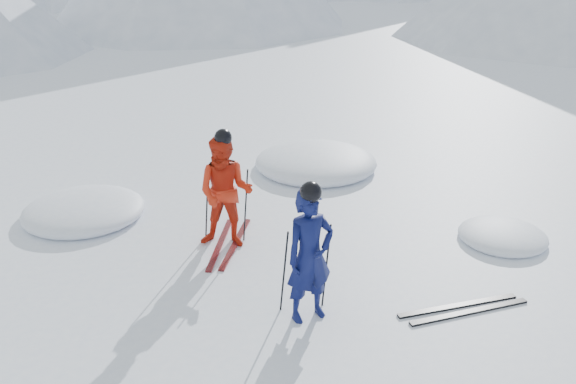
{
  "coord_description": "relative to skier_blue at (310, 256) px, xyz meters",
  "views": [
    {
      "loc": [
        -2.54,
        -7.38,
        4.48
      ],
      "look_at": [
        -1.77,
        0.5,
        1.1
      ],
      "focal_mm": 38.0,
      "sensor_mm": 36.0,
      "label": 1
    }
  ],
  "objects": [
    {
      "name": "ground",
      "position": [
        1.64,
        0.96,
        -0.87
      ],
      "size": [
        160.0,
        160.0,
        0.0
      ],
      "primitive_type": "plane",
      "color": "white",
      "rests_on": "ground"
    },
    {
      "name": "skier_blue",
      "position": [
        0.0,
        0.0,
        0.0
      ],
      "size": [
        0.74,
        0.63,
        1.73
      ],
      "primitive_type": "imported",
      "rotation": [
        0.0,
        0.0,
        0.4
      ],
      "color": "#0B1247",
      "rests_on": "ground"
    },
    {
      "name": "skier_red",
      "position": [
        -1.01,
        2.04,
        0.02
      ],
      "size": [
        0.99,
        0.85,
        1.77
      ],
      "primitive_type": "imported",
      "rotation": [
        0.0,
        0.0,
        -0.23
      ],
      "color": "red",
      "rests_on": "ground"
    },
    {
      "name": "pole_blue_left",
      "position": [
        -0.3,
        0.15,
        -0.29
      ],
      "size": [
        0.12,
        0.08,
        1.15
      ],
      "primitive_type": "cylinder",
      "rotation": [
        0.05,
        0.08,
        0.0
      ],
      "color": "black",
      "rests_on": "ground"
    },
    {
      "name": "pole_blue_right",
      "position": [
        0.25,
        0.25,
        -0.29
      ],
      "size": [
        0.12,
        0.07,
        1.15
      ],
      "primitive_type": "cylinder",
      "rotation": [
        -0.04,
        0.08,
        0.0
      ],
      "color": "black",
      "rests_on": "ground"
    },
    {
      "name": "pole_red_left",
      "position": [
        -1.31,
        2.29,
        -0.28
      ],
      "size": [
        0.12,
        0.09,
        1.17
      ],
      "primitive_type": "cylinder",
      "rotation": [
        0.06,
        0.08,
        0.0
      ],
      "color": "black",
      "rests_on": "ground"
    },
    {
      "name": "pole_red_right",
      "position": [
        -0.71,
        2.19,
        -0.28
      ],
      "size": [
        0.12,
        0.08,
        1.18
      ],
      "primitive_type": "cylinder",
      "rotation": [
        -0.05,
        0.08,
        0.0
      ],
      "color": "black",
      "rests_on": "ground"
    },
    {
      "name": "ski_worn_left",
      "position": [
        -1.13,
        2.04,
        -0.85
      ],
      "size": [
        0.42,
        1.69,
        0.03
      ],
      "primitive_type": "cube",
      "rotation": [
        0.0,
        0.0,
        -0.19
      ],
      "color": "black",
      "rests_on": "ground"
    },
    {
      "name": "ski_worn_right",
      "position": [
        -0.89,
        2.04,
        -0.85
      ],
      "size": [
        0.53,
        1.66,
        0.03
      ],
      "primitive_type": "cube",
      "rotation": [
        0.0,
        0.0,
        -0.26
      ],
      "color": "black",
      "rests_on": "ground"
    },
    {
      "name": "ski_loose_a",
      "position": [
        1.96,
        0.02,
        -0.85
      ],
      "size": [
        1.69,
        0.41,
        0.03
      ],
      "primitive_type": "cube",
      "rotation": [
        0.0,
        0.0,
        1.76
      ],
      "color": "black",
      "rests_on": "ground"
    },
    {
      "name": "ski_loose_b",
      "position": [
        2.06,
        -0.13,
        -0.85
      ],
      "size": [
        1.68,
        0.47,
        0.03
      ],
      "primitive_type": "cube",
      "rotation": [
        0.0,
        0.0,
        1.79
      ],
      "color": "black",
      "rests_on": "ground"
    },
    {
      "name": "snow_lumps",
      "position": [
        -0.31,
        4.3,
        -0.87
      ],
      "size": [
        8.5,
        5.41,
        0.55
      ],
      "color": "white",
      "rests_on": "ground"
    }
  ]
}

